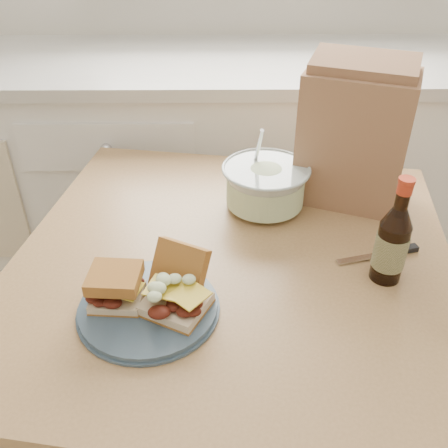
{
  "coord_description": "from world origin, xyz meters",
  "views": [
    {
      "loc": [
        -0.15,
        -0.03,
        1.44
      ],
      "look_at": [
        -0.14,
        0.82,
        0.86
      ],
      "focal_mm": 40.0,
      "sensor_mm": 36.0,
      "label": 1
    }
  ],
  "objects_px": {
    "coleslaw_bowl": "(265,188)",
    "paper_bag": "(353,139)",
    "plate": "(149,308)",
    "beer_bottle": "(392,243)",
    "dining_table": "(232,296)"
  },
  "relations": [
    {
      "from": "dining_table",
      "to": "paper_bag",
      "type": "xyz_separation_m",
      "value": [
        0.29,
        0.25,
        0.27
      ]
    },
    {
      "from": "coleslaw_bowl",
      "to": "paper_bag",
      "type": "bearing_deg",
      "value": 12.46
    },
    {
      "from": "dining_table",
      "to": "beer_bottle",
      "type": "relative_size",
      "value": 4.65
    },
    {
      "from": "dining_table",
      "to": "beer_bottle",
      "type": "xyz_separation_m",
      "value": [
        0.31,
        -0.07,
        0.2
      ]
    },
    {
      "from": "beer_bottle",
      "to": "paper_bag",
      "type": "xyz_separation_m",
      "value": [
        -0.02,
        0.31,
        0.07
      ]
    },
    {
      "from": "coleslaw_bowl",
      "to": "paper_bag",
      "type": "relative_size",
      "value": 0.66
    },
    {
      "from": "dining_table",
      "to": "coleslaw_bowl",
      "type": "relative_size",
      "value": 5.07
    },
    {
      "from": "coleslaw_bowl",
      "to": "paper_bag",
      "type": "distance_m",
      "value": 0.24
    },
    {
      "from": "beer_bottle",
      "to": "paper_bag",
      "type": "height_order",
      "value": "paper_bag"
    },
    {
      "from": "plate",
      "to": "beer_bottle",
      "type": "bearing_deg",
      "value": 11.17
    },
    {
      "from": "plate",
      "to": "beer_bottle",
      "type": "height_order",
      "value": "beer_bottle"
    },
    {
      "from": "coleslaw_bowl",
      "to": "beer_bottle",
      "type": "bearing_deg",
      "value": -49.96
    },
    {
      "from": "dining_table",
      "to": "beer_bottle",
      "type": "bearing_deg",
      "value": -2.99
    },
    {
      "from": "dining_table",
      "to": "coleslaw_bowl",
      "type": "height_order",
      "value": "coleslaw_bowl"
    },
    {
      "from": "dining_table",
      "to": "plate",
      "type": "height_order",
      "value": "plate"
    }
  ]
}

